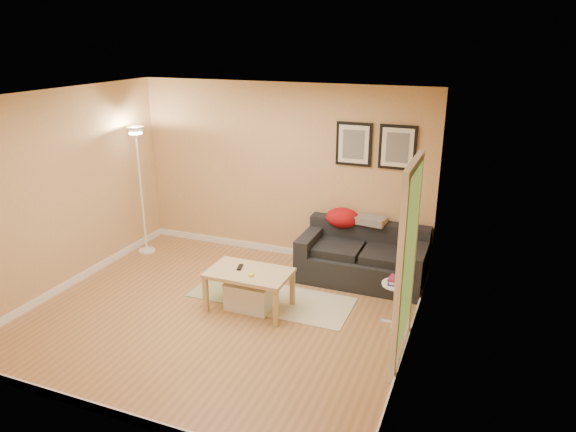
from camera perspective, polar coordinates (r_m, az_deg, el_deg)
The scene contains 25 objects.
floor at distance 6.55m, azimuth -7.34°, elevation -10.42°, with size 4.50×4.50×0.00m, color #AC7449.
ceiling at distance 5.74m, azimuth -8.46°, elevation 12.79°, with size 4.50×4.50×0.00m, color white.
wall_back at distance 7.75m, azimuth -0.67°, elevation 4.84°, with size 4.50×4.50×0.00m, color tan.
wall_front at distance 4.52m, azimuth -20.31°, elevation -7.22°, with size 4.50×4.50×0.00m, color tan.
wall_left at distance 7.35m, azimuth -23.39°, elevation 2.44°, with size 4.00×4.00×0.00m, color tan.
wall_right at distance 5.34m, azimuth 13.76°, elevation -2.45°, with size 4.00×4.00×0.00m, color tan.
baseboard_back at distance 8.14m, azimuth -0.66°, elevation -3.74°, with size 4.50×0.02×0.10m, color white.
baseboard_front at distance 5.18m, azimuth -18.56°, elevation -19.69°, with size 4.50×0.02×0.10m, color white.
baseboard_left at distance 7.77m, azimuth -22.13°, elevation -6.42°, with size 0.02×4.00×0.10m, color white.
baseboard_right at distance 5.91m, azimuth 12.69°, elevation -13.78°, with size 0.02×4.00×0.10m, color white.
sofa at distance 7.23m, azimuth 8.15°, elevation -4.20°, with size 1.70×0.90×0.75m, color black, non-canonical shape.
red_throw at distance 7.42m, azimuth 5.98°, elevation -0.20°, with size 0.48×0.36×0.28m, color #B71018, non-canonical shape.
plaid_throw at distance 7.35m, azimuth 9.01°, elevation -0.46°, with size 0.42×0.26×0.10m, color tan, non-canonical shape.
framed_print_left at distance 7.29m, azimuth 7.21°, elevation 7.80°, with size 0.50×0.04×0.60m, color black, non-canonical shape.
framed_print_right at distance 7.16m, azimuth 11.89°, elevation 7.35°, with size 0.50×0.04×0.60m, color black, non-canonical shape.
area_rug at distance 6.66m, azimuth 1.44°, elevation -9.68°, with size 1.25×0.85×0.01m, color beige.
green_runner at distance 7.02m, azimuth -7.66°, elevation -8.24°, with size 0.70×0.50×0.01m, color #668C4C.
coffee_table at distance 6.50m, azimuth -4.22°, elevation -8.05°, with size 1.00×0.61×0.50m, color tan, non-canonical shape.
remote_control at distance 6.48m, azimuth -5.27°, elevation -5.59°, with size 0.05×0.16×0.02m, color black.
tape_roll at distance 6.26m, azimuth -4.05°, elevation -6.44°, with size 0.07×0.07×0.03m, color yellow.
storage_bin at distance 6.55m, azimuth -4.13°, elevation -8.55°, with size 0.57×0.42×0.35m, color white, non-canonical shape.
side_table at distance 6.27m, azimuth 11.62°, elevation -9.37°, with size 0.34×0.34×0.52m, color white, non-canonical shape.
book_stack at distance 6.15m, azimuth 11.71°, elevation -6.90°, with size 0.16×0.21×0.07m, color #382C86, non-canonical shape.
floor_lamp at distance 8.20m, azimuth -15.71°, elevation 2.26°, with size 0.26×0.26×1.97m, color white, non-canonical shape.
doorway at distance 5.32m, azimuth 12.76°, elevation -5.69°, with size 0.12×1.01×2.13m, color white, non-canonical shape.
Camera 1 is at (2.84, -4.95, 3.22)m, focal length 32.56 mm.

